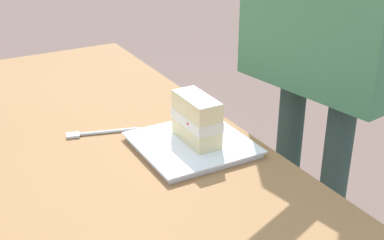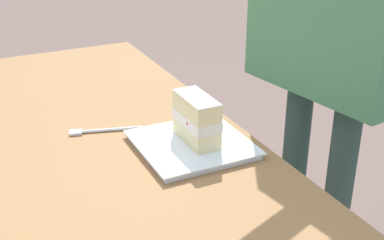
% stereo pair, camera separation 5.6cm
% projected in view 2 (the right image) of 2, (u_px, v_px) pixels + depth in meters
% --- Properties ---
extents(patio_table, '(1.42, 0.92, 0.76)m').
position_uv_depth(patio_table, '(45.00, 188.00, 1.19)').
color(patio_table, olive).
rests_on(patio_table, ground).
extents(dessert_plate, '(0.24, 0.24, 0.02)m').
position_uv_depth(dessert_plate, '(192.00, 145.00, 1.16)').
color(dessert_plate, white).
rests_on(dessert_plate, patio_table).
extents(cake_slice, '(0.13, 0.07, 0.10)m').
position_uv_depth(cake_slice, '(197.00, 119.00, 1.13)').
color(cake_slice, beige).
rests_on(cake_slice, dessert_plate).
extents(dessert_fork, '(0.06, 0.17, 0.01)m').
position_uv_depth(dessert_fork, '(101.00, 130.00, 1.23)').
color(dessert_fork, silver).
rests_on(dessert_fork, patio_table).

